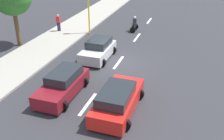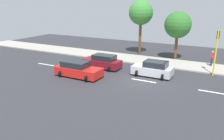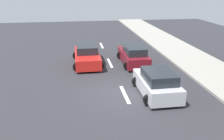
% 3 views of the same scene
% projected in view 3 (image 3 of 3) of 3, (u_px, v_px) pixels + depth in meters
% --- Properties ---
extents(ground_plane, '(40.00, 60.00, 0.10)m').
position_uv_depth(ground_plane, '(125.00, 95.00, 13.98)').
color(ground_plane, '#2D2D33').
extents(lane_stripe_mid, '(0.20, 2.40, 0.01)m').
position_uv_depth(lane_stripe_mid, '(125.00, 94.00, 13.97)').
color(lane_stripe_mid, white).
rests_on(lane_stripe_mid, ground).
extents(lane_stripe_south, '(0.20, 2.40, 0.01)m').
position_uv_depth(lane_stripe_south, '(110.00, 63.00, 19.55)').
color(lane_stripe_south, white).
rests_on(lane_stripe_south, ground).
extents(lane_stripe_far_south, '(0.20, 2.40, 0.01)m').
position_uv_depth(lane_stripe_far_south, '(102.00, 45.00, 25.13)').
color(lane_stripe_far_south, white).
rests_on(lane_stripe_far_south, ground).
extents(car_silver, '(2.26, 3.86, 1.52)m').
position_uv_depth(car_silver, '(157.00, 83.00, 13.71)').
color(car_silver, '#B7B7BC').
rests_on(car_silver, ground).
extents(car_maroon, '(2.14, 4.32, 1.52)m').
position_uv_depth(car_maroon, '(133.00, 55.00, 19.11)').
color(car_maroon, maroon).
rests_on(car_maroon, ground).
extents(car_red, '(2.29, 4.58, 1.52)m').
position_uv_depth(car_red, '(87.00, 55.00, 19.12)').
color(car_red, red).
rests_on(car_red, ground).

